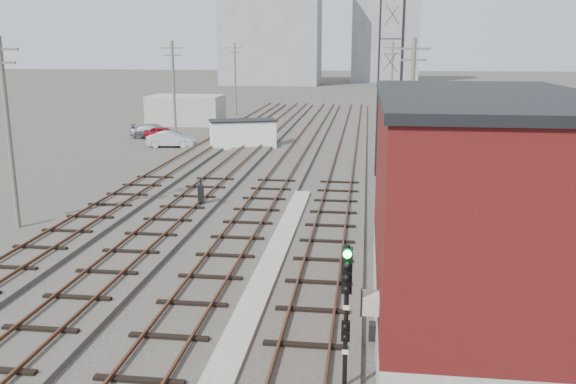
% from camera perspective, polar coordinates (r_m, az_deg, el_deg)
% --- Properties ---
extents(ground, '(320.00, 320.00, 0.00)m').
position_cam_1_polar(ground, '(67.03, 3.84, 6.13)').
color(ground, '#282621').
rests_on(ground, ground).
extents(track_right, '(3.20, 90.00, 0.39)m').
position_cam_1_polar(track_right, '(46.16, 5.30, 2.90)').
color(track_right, '#332D28').
rests_on(track_right, ground).
extents(track_mid_right, '(3.20, 90.00, 0.39)m').
position_cam_1_polar(track_mid_right, '(46.47, 0.36, 3.03)').
color(track_mid_right, '#332D28').
rests_on(track_mid_right, ground).
extents(track_mid_left, '(3.20, 90.00, 0.39)m').
position_cam_1_polar(track_mid_left, '(47.11, -4.48, 3.14)').
color(track_mid_left, '#332D28').
rests_on(track_mid_left, ground).
extents(track_left, '(3.20, 90.00, 0.39)m').
position_cam_1_polar(track_left, '(48.08, -9.16, 3.21)').
color(track_left, '#332D28').
rests_on(track_left, ground).
extents(platform_curb, '(0.90, 28.00, 0.26)m').
position_cam_1_polar(platform_curb, '(22.31, -2.39, -8.64)').
color(platform_curb, gray).
rests_on(platform_curb, ground).
extents(brick_building, '(6.54, 12.20, 7.22)m').
position_cam_1_polar(brick_building, '(19.31, 17.38, -1.83)').
color(brick_building, gray).
rests_on(brick_building, ground).
extents(lattice_tower, '(1.60, 1.60, 15.00)m').
position_cam_1_polar(lattice_tower, '(41.40, 9.55, 11.87)').
color(lattice_tower, black).
rests_on(lattice_tower, ground).
extents(utility_pole_left_a, '(1.80, 0.24, 9.00)m').
position_cam_1_polar(utility_pole_left_a, '(31.35, -24.71, 5.42)').
color(utility_pole_left_a, '#595147').
rests_on(utility_pole_left_a, ground).
extents(utility_pole_left_b, '(1.80, 0.24, 9.00)m').
position_cam_1_polar(utility_pole_left_b, '(54.09, -10.63, 9.29)').
color(utility_pole_left_b, '#595147').
rests_on(utility_pole_left_b, ground).
extents(utility_pole_left_c, '(1.80, 0.24, 9.00)m').
position_cam_1_polar(utility_pole_left_c, '(78.22, -4.97, 10.69)').
color(utility_pole_left_c, '#595147').
rests_on(utility_pole_left_c, ground).
extents(utility_pole_right_a, '(1.80, 0.24, 9.00)m').
position_cam_1_polar(utility_pole_right_a, '(34.65, 11.44, 7.03)').
color(utility_pole_right_a, '#595147').
rests_on(utility_pole_right_a, ground).
extents(utility_pole_right_b, '(1.80, 0.24, 9.00)m').
position_cam_1_polar(utility_pole_right_b, '(64.52, 9.65, 9.97)').
color(utility_pole_right_b, '#595147').
rests_on(utility_pole_right_b, ground).
extents(apartment_left, '(22.00, 14.00, 30.00)m').
position_cam_1_polar(apartment_left, '(143.22, -1.58, 16.05)').
color(apartment_left, gray).
rests_on(apartment_left, ground).
extents(apartment_right, '(16.00, 12.00, 26.00)m').
position_cam_1_polar(apartment_right, '(156.48, 9.09, 14.94)').
color(apartment_right, gray).
rests_on(apartment_right, ground).
extents(shed_left, '(8.00, 5.00, 3.20)m').
position_cam_1_polar(shed_left, '(69.67, -9.51, 7.58)').
color(shed_left, gray).
rests_on(shed_left, ground).
extents(shed_right, '(6.00, 6.00, 4.00)m').
position_cam_1_polar(shed_right, '(76.80, 11.13, 8.34)').
color(shed_right, gray).
rests_on(shed_right, ground).
extents(signal_mast, '(0.40, 0.41, 3.93)m').
position_cam_1_polar(signal_mast, '(15.14, 5.46, -10.87)').
color(signal_mast, gray).
rests_on(signal_mast, ground).
extents(switch_stand, '(0.42, 0.42, 1.48)m').
position_cam_1_polar(switch_stand, '(33.33, -8.15, -0.24)').
color(switch_stand, black).
rests_on(switch_stand, ground).
extents(site_trailer, '(6.17, 4.18, 2.39)m').
position_cam_1_polar(site_trailer, '(52.93, -4.25, 5.48)').
color(site_trailer, white).
rests_on(site_trailer, ground).
extents(car_red, '(3.86, 2.23, 1.23)m').
position_cam_1_polar(car_red, '(58.36, -11.61, 5.41)').
color(car_red, maroon).
rests_on(car_red, ground).
extents(car_silver, '(4.22, 1.88, 1.35)m').
position_cam_1_polar(car_silver, '(54.02, -10.90, 4.87)').
color(car_silver, '#B3B6BB').
rests_on(car_silver, ground).
extents(car_grey, '(4.68, 2.16, 1.32)m').
position_cam_1_polar(car_grey, '(59.85, -12.39, 5.61)').
color(car_grey, gray).
rests_on(car_grey, ground).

